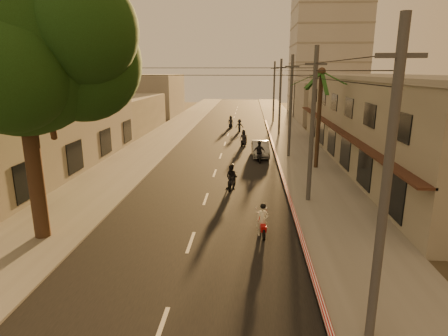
{
  "coord_description": "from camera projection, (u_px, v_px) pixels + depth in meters",
  "views": [
    {
      "loc": [
        2.6,
        -13.61,
        7.65
      ],
      "look_at": [
        1.1,
        8.37,
        1.91
      ],
      "focal_mm": 30.0,
      "sensor_mm": 36.0,
      "label": 1
    }
  ],
  "objects": [
    {
      "name": "sidewalk_left",
      "position": [
        141.0,
        154.0,
        35.03
      ],
      "size": [
        5.0,
        140.0,
        0.12
      ],
      "primitive_type": "cube",
      "color": "slate",
      "rests_on": "ground"
    },
    {
      "name": "distant_tower",
      "position": [
        328.0,
        33.0,
        64.73
      ],
      "size": [
        12.1,
        12.1,
        28.0
      ],
      "color": "#B7B5B2",
      "rests_on": "ground"
    },
    {
      "name": "curb_stripe",
      "position": [
        280.0,
        170.0,
        29.36
      ],
      "size": [
        0.2,
        60.0,
        0.2
      ],
      "primitive_type": "cube",
      "color": "#B11219",
      "rests_on": "ground"
    },
    {
      "name": "palm_tree",
      "position": [
        321.0,
        77.0,
        28.36
      ],
      "size": [
        5.0,
        5.0,
        8.2
      ],
      "color": "black",
      "rests_on": "ground"
    },
    {
      "name": "scooter_far_a",
      "position": [
        244.0,
        138.0,
        39.11
      ],
      "size": [
        1.08,
        1.7,
        1.72
      ],
      "rotation": [
        0.0,
        0.0,
        -0.3
      ],
      "color": "black",
      "rests_on": "ground"
    },
    {
      "name": "shophouse_row",
      "position": [
        387.0,
        121.0,
        30.78
      ],
      "size": [
        8.8,
        34.2,
        7.3
      ],
      "color": "gray",
      "rests_on": "ground"
    },
    {
      "name": "filler_right",
      "position": [
        325.0,
        102.0,
        57.01
      ],
      "size": [
        8.0,
        14.0,
        6.0
      ],
      "primitive_type": "cube",
      "color": "gray",
      "rests_on": "ground"
    },
    {
      "name": "filler_left_far",
      "position": [
        155.0,
        95.0,
        65.48
      ],
      "size": [
        8.0,
        14.0,
        7.0
      ],
      "primitive_type": "cube",
      "color": "gray",
      "rests_on": "ground"
    },
    {
      "name": "scooter_mid_b",
      "position": [
        259.0,
        152.0,
        32.14
      ],
      "size": [
        1.12,
        1.89,
        1.86
      ],
      "rotation": [
        0.0,
        0.0,
        0.11
      ],
      "color": "black",
      "rests_on": "ground"
    },
    {
      "name": "scooter_far_c",
      "position": [
        231.0,
        122.0,
        51.37
      ],
      "size": [
        0.89,
        1.72,
        1.69
      ],
      "rotation": [
        0.0,
        0.0,
        -0.11
      ],
      "color": "black",
      "rests_on": "ground"
    },
    {
      "name": "sidewalk_right",
      "position": [
        303.0,
        157.0,
        34.04
      ],
      "size": [
        5.0,
        140.0,
        0.12
      ],
      "primitive_type": "cube",
      "color": "slate",
      "rests_on": "ground"
    },
    {
      "name": "ground",
      "position": [
        183.0,
        264.0,
        15.24
      ],
      "size": [
        160.0,
        160.0,
        0.0
      ],
      "primitive_type": "plane",
      "color": "#383023",
      "rests_on": "ground"
    },
    {
      "name": "utility_poles",
      "position": [
        292.0,
        84.0,
        32.5
      ],
      "size": [
        1.2,
        48.26,
        9.0
      ],
      "color": "#38383A",
      "rests_on": "ground"
    },
    {
      "name": "scooter_far_b",
      "position": [
        239.0,
        126.0,
        48.07
      ],
      "size": [
        1.08,
        1.69,
        1.66
      ],
      "rotation": [
        0.0,
        0.0,
        0.06
      ],
      "color": "black",
      "rests_on": "ground"
    },
    {
      "name": "left_building",
      "position": [
        35.0,
        138.0,
        29.02
      ],
      "size": [
        8.2,
        24.2,
        5.2
      ],
      "color": "gray",
      "rests_on": "ground"
    },
    {
      "name": "broadleaf_tree",
      "position": [
        30.0,
        50.0,
        15.61
      ],
      "size": [
        9.6,
        8.7,
        12.1
      ],
      "color": "black",
      "rests_on": "ground"
    },
    {
      "name": "scooter_mid_a",
      "position": [
        232.0,
        178.0,
        24.72
      ],
      "size": [
        1.03,
        1.76,
        1.74
      ],
      "rotation": [
        0.0,
        0.0,
        -0.19
      ],
      "color": "black",
      "rests_on": "ground"
    },
    {
      "name": "road",
      "position": [
        221.0,
        156.0,
        34.55
      ],
      "size": [
        10.0,
        140.0,
        0.02
      ],
      "primitive_type": "cube",
      "color": "black",
      "rests_on": "ground"
    },
    {
      "name": "scooter_red",
      "position": [
        263.0,
        221.0,
        17.75
      ],
      "size": [
        0.69,
        1.67,
        1.63
      ],
      "rotation": [
        0.0,
        0.0,
        0.1
      ],
      "color": "black",
      "rests_on": "ground"
    },
    {
      "name": "filler_left_near",
      "position": [
        121.0,
        114.0,
        48.43
      ],
      "size": [
        8.0,
        14.0,
        4.4
      ],
      "primitive_type": "cube",
      "color": "gray",
      "rests_on": "ground"
    },
    {
      "name": "parked_car",
      "position": [
        260.0,
        149.0,
        34.32
      ],
      "size": [
        1.85,
        4.35,
        1.39
      ],
      "primitive_type": "imported",
      "rotation": [
        0.0,
        0.0,
        0.05
      ],
      "color": "#999DA1",
      "rests_on": "ground"
    }
  ]
}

